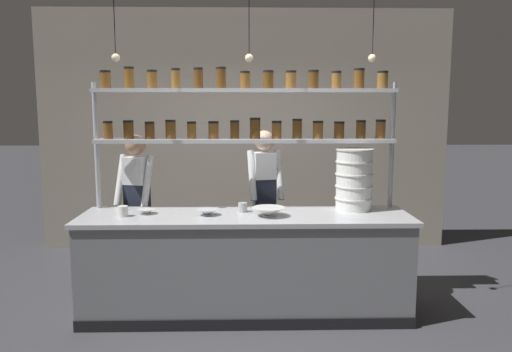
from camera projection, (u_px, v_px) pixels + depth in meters
name	position (u px, v px, depth m)	size (l,w,h in m)	color
ground_plane	(246.00, 313.00, 4.58)	(40.00, 40.00, 0.00)	#3D3D42
back_wall	(245.00, 131.00, 6.57)	(5.35, 0.12, 3.12)	#9E9384
prep_counter	(246.00, 264.00, 4.51)	(2.95, 0.76, 0.92)	gray
spice_shelf_unit	(246.00, 118.00, 4.66)	(2.83, 0.28, 2.24)	#B7BABF
chef_left	(137.00, 203.00, 5.02)	(0.41, 0.33, 1.60)	black
chef_center	(264.00, 197.00, 5.25)	(0.40, 0.32, 1.63)	black
container_stack	(354.00, 179.00, 4.62)	(0.35, 0.35, 0.57)	white
prep_bowl_near_left	(207.00, 212.00, 4.42)	(0.19, 0.19, 0.05)	silver
prep_bowl_center_front	(269.00, 212.00, 4.37)	(0.29, 0.29, 0.08)	silver
prep_bowl_center_back	(146.00, 212.00, 4.47)	(0.16, 0.16, 0.04)	silver
serving_cup_front	(123.00, 211.00, 4.36)	(0.09, 0.09, 0.09)	silver
serving_cup_by_board	(243.00, 207.00, 4.55)	(0.08, 0.08, 0.09)	#B2B7BC
pendant_light_row	(246.00, 52.00, 4.25)	(2.27, 0.07, 0.82)	black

